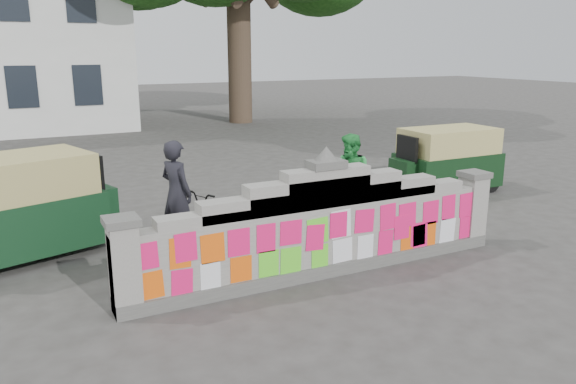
% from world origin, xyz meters
% --- Properties ---
extents(ground, '(100.00, 100.00, 0.00)m').
position_xyz_m(ground, '(0.00, 0.00, 0.00)').
color(ground, '#383533').
rests_on(ground, ground).
extents(parapet_wall, '(6.48, 0.44, 2.01)m').
position_xyz_m(parapet_wall, '(-0.00, -0.01, 0.75)').
color(parapet_wall, '#4C4C49').
rests_on(parapet_wall, ground).
extents(cyclist_bike, '(2.06, 1.44, 1.03)m').
position_xyz_m(cyclist_bike, '(-1.81, 1.71, 0.51)').
color(cyclist_bike, black).
rests_on(cyclist_bike, ground).
extents(cyclist_rider, '(0.64, 0.75, 1.74)m').
position_xyz_m(cyclist_rider, '(-1.81, 1.71, 0.87)').
color(cyclist_rider, black).
rests_on(cyclist_rider, ground).
extents(pedestrian, '(0.90, 1.02, 1.77)m').
position_xyz_m(pedestrian, '(1.90, 2.18, 0.89)').
color(pedestrian, green).
rests_on(pedestrian, ground).
extents(rickshaw_left, '(3.21, 2.16, 1.72)m').
position_xyz_m(rickshaw_left, '(-4.15, 2.89, 0.89)').
color(rickshaw_left, '#11341B').
rests_on(rickshaw_left, ground).
extents(rickshaw_right, '(2.83, 1.34, 1.56)m').
position_xyz_m(rickshaw_right, '(5.26, 3.14, 0.81)').
color(rickshaw_right, black).
rests_on(rickshaw_right, ground).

